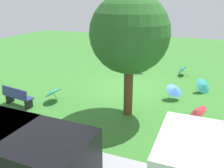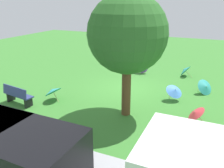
{
  "view_description": "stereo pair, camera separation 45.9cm",
  "coord_description": "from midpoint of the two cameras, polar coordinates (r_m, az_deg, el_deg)",
  "views": [
    {
      "loc": [
        -3.91,
        11.66,
        4.65
      ],
      "look_at": [
        0.33,
        1.13,
        0.6
      ],
      "focal_mm": 38.44,
      "sensor_mm": 36.0,
      "label": 1
    },
    {
      "loc": [
        -4.33,
        11.48,
        4.65
      ],
      "look_at": [
        0.33,
        1.13,
        0.6
      ],
      "focal_mm": 38.44,
      "sensor_mm": 36.0,
      "label": 2
    }
  ],
  "objects": [
    {
      "name": "park_bench",
      "position": [
        11.79,
        -20.54,
        -2.46
      ],
      "size": [
        1.66,
        0.72,
        0.9
      ],
      "color": "navy",
      "rests_on": "ground"
    },
    {
      "name": "parasol_red_1",
      "position": [
        10.25,
        20.45,
        -6.46
      ],
      "size": [
        0.84,
        0.91,
        0.65
      ],
      "color": "tan",
      "rests_on": "ground"
    },
    {
      "name": "ground",
      "position": [
        13.13,
        4.37,
        -1.16
      ],
      "size": [
        40.0,
        40.0,
        0.0
      ],
      "primitive_type": "plane",
      "color": "#387A2D"
    },
    {
      "name": "parasol_blue_0",
      "position": [
        11.85,
        15.76,
        -1.51
      ],
      "size": [
        1.09,
        1.09,
        0.82
      ],
      "color": "tan",
      "rests_on": "ground"
    },
    {
      "name": "parasol_teal_0",
      "position": [
        15.9,
        17.68,
        3.2
      ],
      "size": [
        0.91,
        0.94,
        0.78
      ],
      "color": "tan",
      "rests_on": "ground"
    },
    {
      "name": "parasol_teal_3",
      "position": [
        11.74,
        -12.87,
        -1.53
      ],
      "size": [
        0.93,
        0.98,
        0.82
      ],
      "color": "tan",
      "rests_on": "ground"
    },
    {
      "name": "parasol_purple_0",
      "position": [
        15.92,
        7.96,
        3.91
      ],
      "size": [
        0.83,
        0.75,
        0.78
      ],
      "color": "tan",
      "rests_on": "ground"
    },
    {
      "name": "parasol_teal_1",
      "position": [
        8.91,
        23.4,
        -11.39
      ],
      "size": [
        0.61,
        0.63,
        0.6
      ],
      "color": "tan",
      "rests_on": "ground"
    },
    {
      "name": "shade_tree",
      "position": [
        9.35,
        5.13,
        11.66
      ],
      "size": [
        3.11,
        3.11,
        4.94
      ],
      "color": "brown",
      "rests_on": "ground"
    },
    {
      "name": "parasol_teal_2",
      "position": [
        13.25,
        22.3,
        -0.64
      ],
      "size": [
        1.03,
        1.07,
        0.78
      ],
      "color": "tan",
      "rests_on": "ground"
    }
  ]
}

